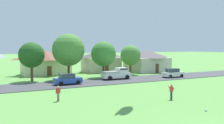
{
  "coord_description": "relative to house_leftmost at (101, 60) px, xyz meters",
  "views": [
    {
      "loc": [
        -14.05,
        -11.02,
        5.95
      ],
      "look_at": [
        0.14,
        16.06,
        4.06
      ],
      "focal_mm": 40.71,
      "sensor_mm": 36.0,
      "label": 1
    }
  ],
  "objects": [
    {
      "name": "house_leftmost",
      "position": [
        0.0,
        0.0,
        0.0
      ],
      "size": [
        8.3,
        6.63,
        5.16
      ],
      "color": "beige",
      "rests_on": "ground"
    },
    {
      "name": "tree_left_of_center",
      "position": [
        3.06,
        -8.11,
        1.39
      ],
      "size": [
        4.26,
        4.26,
        6.21
      ],
      "color": "brown",
      "rests_on": "ground"
    },
    {
      "name": "soccer_ball",
      "position": [
        -6.88,
        -37.24,
        -2.55
      ],
      "size": [
        0.24,
        0.24,
        0.24
      ],
      "primitive_type": "sphere",
      "color": "white",
      "rests_on": "ground"
    },
    {
      "name": "parked_car_white_mid_west",
      "position": [
        7.34,
        -16.46,
        -1.8
      ],
      "size": [
        4.26,
        2.19,
        1.68
      ],
      "color": "white",
      "rests_on": "road_strip"
    },
    {
      "name": "house_rightmost",
      "position": [
        -12.84,
        0.12,
        -0.09
      ],
      "size": [
        10.12,
        6.99,
        4.98
      ],
      "color": "beige",
      "rests_on": "ground"
    },
    {
      "name": "tree_center",
      "position": [
        -4.19,
        -10.02,
        1.84
      ],
      "size": [
        4.76,
        4.76,
        6.9
      ],
      "color": "#4C3823",
      "rests_on": "ground"
    },
    {
      "name": "road_strip",
      "position": [
        -11.1,
        -15.38,
        -2.63
      ],
      "size": [
        160.0,
        7.68,
        0.08
      ],
      "primitive_type": "cube",
      "color": "#424247",
      "rests_on": "ground"
    },
    {
      "name": "house_right_center",
      "position": [
        10.24,
        -3.98,
        -0.06
      ],
      "size": [
        9.18,
        8.53,
        5.05
      ],
      "color": "beige",
      "rests_on": "ground"
    },
    {
      "name": "parked_car_blue_west_end",
      "position": [
        -13.18,
        -15.91,
        -1.8
      ],
      "size": [
        4.23,
        2.13,
        1.68
      ],
      "color": "#2847A8",
      "rests_on": "road_strip"
    },
    {
      "name": "tree_near_left",
      "position": [
        -17.33,
        -9.28,
        1.79
      ],
      "size": [
        4.36,
        4.36,
        6.66
      ],
      "color": "brown",
      "rests_on": "ground"
    },
    {
      "name": "pickup_truck_white_east_side",
      "position": [
        -3.37,
        -13.87,
        -1.61
      ],
      "size": [
        5.25,
        2.43,
        1.99
      ],
      "color": "white",
      "rests_on": "road_strip"
    },
    {
      "name": "watcher_person",
      "position": [
        -17.69,
        -26.71,
        -1.79
      ],
      "size": [
        0.56,
        0.24,
        1.68
      ],
      "color": "#70604C",
      "rests_on": "ground"
    },
    {
      "name": "tree_near_right",
      "position": [
        -11.07,
        -9.99,
        2.64
      ],
      "size": [
        5.77,
        5.77,
        8.21
      ],
      "color": "#4C3823",
      "rests_on": "ground"
    }
  ]
}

